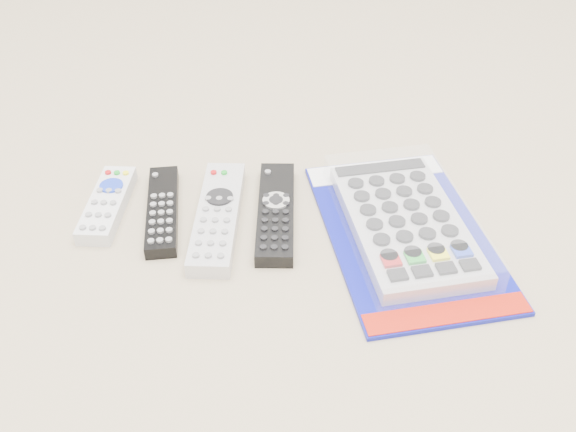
{
  "coord_description": "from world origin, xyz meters",
  "views": [
    {
      "loc": [
        -0.0,
        -0.7,
        0.57
      ],
      "look_at": [
        0.02,
        -0.02,
        0.01
      ],
      "focal_mm": 40.0,
      "sensor_mm": 36.0,
      "label": 1
    }
  ],
  "objects_px": {
    "remote_small_grey": "(107,204)",
    "jumbo_remote_packaged": "(405,221)",
    "remote_slim_black": "(163,210)",
    "remote_large_black": "(276,212)",
    "remote_silver_dvd": "(218,216)"
  },
  "relations": [
    {
      "from": "remote_slim_black",
      "to": "remote_large_black",
      "type": "relative_size",
      "value": 0.9
    },
    {
      "from": "remote_large_black",
      "to": "remote_slim_black",
      "type": "bearing_deg",
      "value": 178.88
    },
    {
      "from": "remote_small_grey",
      "to": "jumbo_remote_packaged",
      "type": "height_order",
      "value": "jumbo_remote_packaged"
    },
    {
      "from": "remote_small_grey",
      "to": "remote_large_black",
      "type": "height_order",
      "value": "remote_small_grey"
    },
    {
      "from": "remote_small_grey",
      "to": "remote_slim_black",
      "type": "bearing_deg",
      "value": -5.66
    },
    {
      "from": "remote_slim_black",
      "to": "jumbo_remote_packaged",
      "type": "height_order",
      "value": "jumbo_remote_packaged"
    },
    {
      "from": "remote_small_grey",
      "to": "remote_slim_black",
      "type": "distance_m",
      "value": 0.08
    },
    {
      "from": "jumbo_remote_packaged",
      "to": "remote_slim_black",
      "type": "bearing_deg",
      "value": 162.96
    },
    {
      "from": "remote_large_black",
      "to": "jumbo_remote_packaged",
      "type": "distance_m",
      "value": 0.18
    },
    {
      "from": "remote_large_black",
      "to": "remote_small_grey",
      "type": "bearing_deg",
      "value": 176.6
    },
    {
      "from": "remote_silver_dvd",
      "to": "remote_large_black",
      "type": "xyz_separation_m",
      "value": [
        0.08,
        0.01,
        -0.0
      ]
    },
    {
      "from": "remote_slim_black",
      "to": "jumbo_remote_packaged",
      "type": "relative_size",
      "value": 0.51
    },
    {
      "from": "remote_silver_dvd",
      "to": "remote_large_black",
      "type": "relative_size",
      "value": 1.08
    },
    {
      "from": "remote_small_grey",
      "to": "jumbo_remote_packaged",
      "type": "bearing_deg",
      "value": -3.83
    },
    {
      "from": "remote_small_grey",
      "to": "remote_silver_dvd",
      "type": "xyz_separation_m",
      "value": [
        0.16,
        -0.03,
        0.0
      ]
    }
  ]
}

